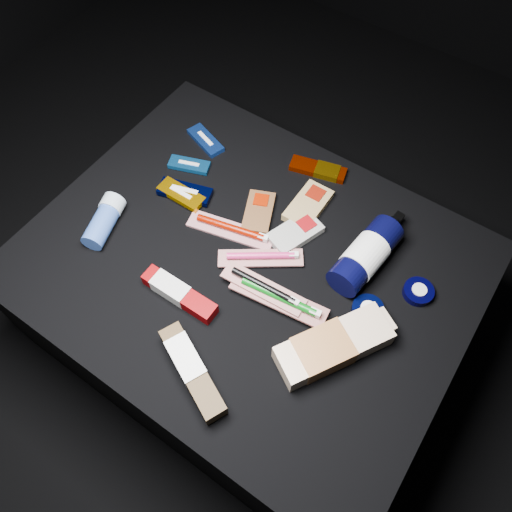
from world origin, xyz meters
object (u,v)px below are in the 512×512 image
Objects in this scene: deodorant_stick at (104,220)px; toothpaste_carton_red at (177,292)px; bodywash_bottle at (331,347)px; lotion_bottle at (366,255)px.

deodorant_stick is 0.26m from toothpaste_carton_red.
deodorant_stick reaches higher than toothpaste_carton_red.
bodywash_bottle is 1.76× the size of deodorant_stick.
lotion_bottle is at bearing 6.90° from deodorant_stick.
lotion_bottle is at bearing 131.34° from bodywash_bottle.
toothpaste_carton_red is (-0.34, -0.08, -0.01)m from bodywash_bottle.
lotion_bottle is 0.42m from toothpaste_carton_red.
deodorant_stick is at bearing -149.78° from lotion_bottle.
lotion_bottle is 1.00× the size of bodywash_bottle.
lotion_bottle reaches higher than bodywash_bottle.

